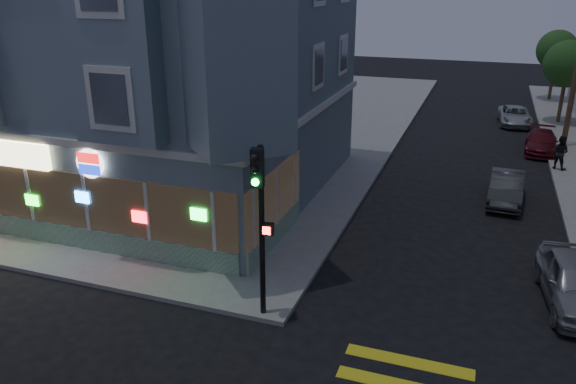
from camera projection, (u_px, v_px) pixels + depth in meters
The scene contains 11 objects.
ground at pixel (150, 347), 14.72m from camera, with size 120.00×120.00×0.00m, color black.
sidewalk_nw at pixel (165, 116), 39.18m from camera, with size 33.00×42.00×0.15m, color gray.
corner_building at pixel (159, 59), 24.21m from camera, with size 14.60×14.60×11.40m.
street_tree_near at pixel (568, 64), 35.90m from camera, with size 3.00×3.00×5.30m.
street_tree_far at pixel (557, 50), 42.95m from camera, with size 3.00×3.00×5.30m.
pedestrian_a at pixel (560, 152), 27.76m from camera, with size 0.82×0.64×1.69m, color black.
parked_car_a at pixel (576, 282), 16.41m from camera, with size 1.73×4.31×1.47m, color #95979C.
parked_car_b at pixel (506, 188), 24.04m from camera, with size 1.36×3.89×1.28m, color #35383A.
parked_car_c at pixel (541, 142), 31.06m from camera, with size 1.63×4.00×1.16m, color maroon.
parked_car_d at pixel (515, 116), 36.99m from camera, with size 1.94×4.21×1.17m, color #AEB5B9.
traffic_signal at pixel (260, 205), 14.68m from camera, with size 0.60×0.55×4.94m.
Camera 1 is at (7.55, -10.38, 9.04)m, focal length 35.00 mm.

